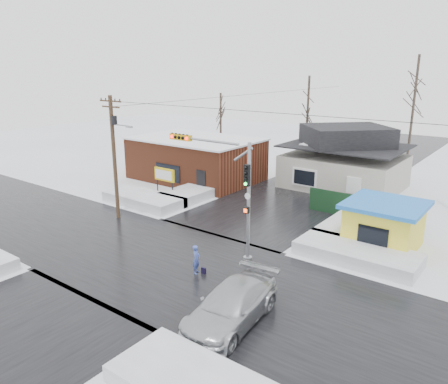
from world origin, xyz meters
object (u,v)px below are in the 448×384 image
Objects in this scene: traffic_signal at (226,182)px; marquee_sign at (164,176)px; utility_pole at (114,151)px; pedestrian at (196,260)px; kiosk at (384,224)px; car at (231,306)px.

marquee_sign is (-11.43, 6.53, -2.62)m from traffic_signal.
utility_pole is 5.57× the size of pedestrian.
kiosk is 12.95m from car.
traffic_signal reaches higher than marquee_sign.
marquee_sign is 14.97m from pedestrian.
pedestrian is at bearing -39.08° from marquee_sign.
pedestrian is at bearing 141.42° from car.
traffic_signal is at bearing -2.95° from utility_pole.
utility_pole is 18.95m from kiosk.
marquee_sign is (-1.07, 5.99, -3.19)m from utility_pole.
traffic_signal is 4.72m from pedestrian.
pedestrian is (11.59, -9.41, -1.11)m from marquee_sign.
kiosk is at bearing 20.44° from utility_pole.
kiosk is at bearing 44.84° from traffic_signal.
utility_pole is (-10.36, 0.53, 0.57)m from traffic_signal.
car is at bearing -51.32° from traffic_signal.
marquee_sign is at bearing 136.44° from car.
traffic_signal is at bearing -135.16° from kiosk.
traffic_signal reaches higher than car.
car is at bearing -22.57° from utility_pole.
traffic_signal is 13.42m from marquee_sign.
pedestrian is (0.16, -2.89, -3.73)m from traffic_signal.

